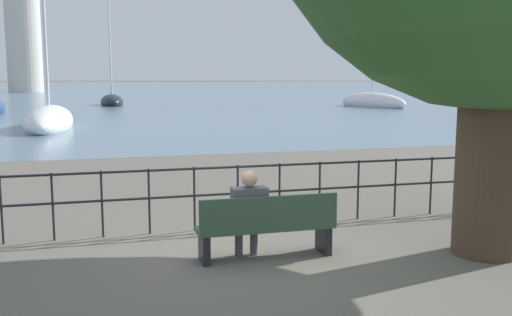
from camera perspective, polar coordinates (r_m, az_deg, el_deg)
The scene contains 9 objects.
ground_plane at distance 8.04m, azimuth 0.96°, elevation -9.86°, with size 1000.00×1000.00×0.00m, color #605B51.
harbor_water at distance 167.98m, azimuth -14.73°, elevation 6.94°, with size 600.00×300.00×0.01m.
park_bench at distance 7.85m, azimuth 1.10°, elevation -6.96°, with size 1.92×0.45×0.90m.
seated_person_left at distance 7.80m, azimuth -0.72°, elevation -5.23°, with size 0.48×0.35×1.23m.
promenade_railing at distance 9.40m, azimuth -1.84°, elevation -2.86°, with size 13.04×0.04×1.05m.
sailboat_1 at distance 53.26m, azimuth -14.22°, elevation 5.51°, with size 2.17×5.72×10.77m.
sailboat_3 at distance 29.81m, azimuth -19.96°, elevation 3.51°, with size 2.37×8.24×11.68m.
sailboat_4 at distance 49.65m, azimuth 11.56°, elevation 5.49°, with size 3.89×7.91×12.28m.
harbor_lighthouse at distance 105.75m, azimuth -22.28°, elevation 11.99°, with size 5.70×5.70×23.27m.
Camera 1 is at (-2.15, -7.34, 2.47)m, focal length 40.00 mm.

